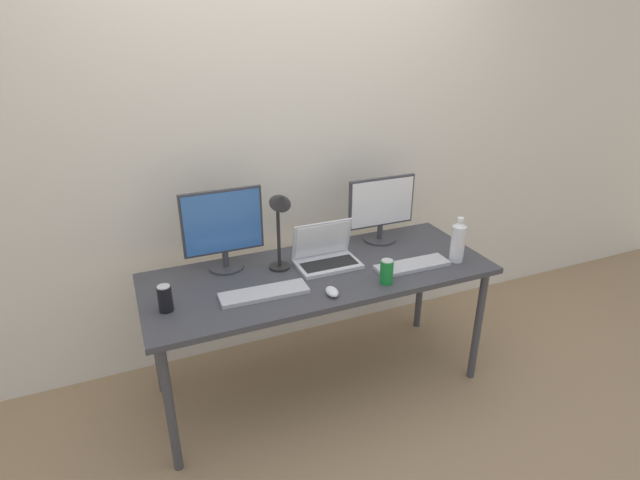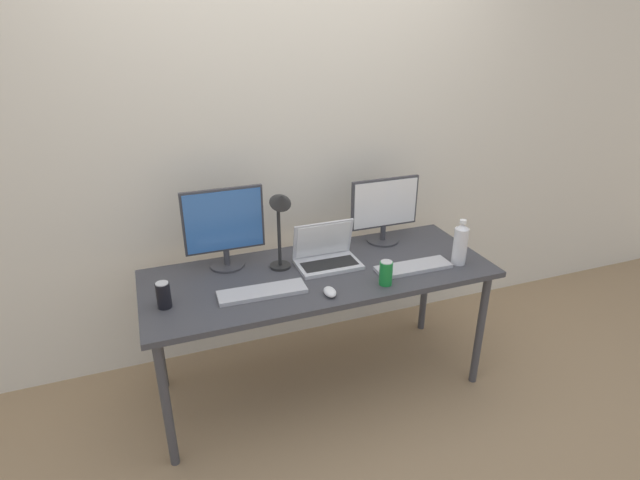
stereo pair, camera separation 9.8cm
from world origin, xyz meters
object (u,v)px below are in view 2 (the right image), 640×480
mouse_by_keyboard (330,292)px  desk_lamp (281,215)px  monitor_center (385,208)px  soda_can_by_laptop (386,273)px  laptop_silver (326,255)px  keyboard_aux (262,292)px  keyboard_main (413,267)px  soda_can_near_keyboard (164,295)px  water_bottle (460,244)px  work_desk (320,281)px  monitor_left (224,226)px

mouse_by_keyboard → desk_lamp: 0.46m
monitor_center → soda_can_by_laptop: size_ratio=3.30×
laptop_silver → soda_can_by_laptop: laptop_silver is taller
keyboard_aux → desk_lamp: desk_lamp is taller
desk_lamp → monitor_center: bearing=12.9°
keyboard_main → soda_can_near_keyboard: (-1.27, 0.07, 0.05)m
soda_can_by_laptop → water_bottle: bearing=8.3°
keyboard_aux → laptop_silver: bearing=27.3°
work_desk → mouse_by_keyboard: mouse_by_keyboard is taller
soda_can_by_laptop → keyboard_aux: bearing=168.5°
laptop_silver → water_bottle: (0.67, -0.24, 0.06)m
work_desk → water_bottle: water_bottle is taller
keyboard_main → soda_can_by_laptop: bearing=-155.3°
laptop_silver → soda_can_near_keyboard: (-0.86, -0.15, 0.01)m
laptop_silver → mouse_by_keyboard: bearing=-108.1°
soda_can_by_laptop → desk_lamp: size_ratio=0.27×
soda_can_near_keyboard → keyboard_main: bearing=-3.0°
monitor_center → mouse_by_keyboard: 0.74m
soda_can_near_keyboard → desk_lamp: bearing=14.4°
soda_can_near_keyboard → work_desk: bearing=5.8°
mouse_by_keyboard → soda_can_near_keyboard: soda_can_near_keyboard is taller
keyboard_main → monitor_left: bearing=158.5°
keyboard_aux → soda_can_near_keyboard: size_ratio=3.39×
keyboard_aux → soda_can_by_laptop: (0.60, -0.12, 0.05)m
keyboard_main → mouse_by_keyboard: 0.52m
work_desk → keyboard_main: 0.50m
keyboard_aux → desk_lamp: 0.40m
water_bottle → soda_can_near_keyboard: size_ratio=2.00×
water_bottle → soda_can_by_laptop: (-0.48, -0.07, -0.05)m
keyboard_aux → water_bottle: (1.08, -0.05, 0.11)m
monitor_left → water_bottle: monitor_left is taller
mouse_by_keyboard → water_bottle: bearing=8.3°
monitor_left → soda_can_by_laptop: 0.86m
mouse_by_keyboard → laptop_silver: bearing=74.7°
keyboard_main → mouse_by_keyboard: bearing=-168.3°
laptop_silver → desk_lamp: (-0.24, 0.01, 0.26)m
laptop_silver → soda_can_by_laptop: size_ratio=2.65×
desk_lamp → keyboard_main: bearing=-18.8°
work_desk → mouse_by_keyboard: bearing=-99.5°
soda_can_by_laptop → monitor_left: bearing=146.2°
soda_can_by_laptop → desk_lamp: (-0.44, 0.32, 0.25)m
monitor_left → soda_can_by_laptop: size_ratio=3.46×
monitor_left → desk_lamp: bearing=-29.8°
monitor_left → monitor_center: size_ratio=1.05×
laptop_silver → keyboard_main: bearing=-27.9°
work_desk → desk_lamp: desk_lamp is taller
keyboard_aux → mouse_by_keyboard: mouse_by_keyboard is taller
work_desk → soda_can_by_laptop: (0.26, -0.24, 0.12)m
monitor_left → desk_lamp: (0.26, -0.15, 0.08)m
work_desk → water_bottle: 0.78m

